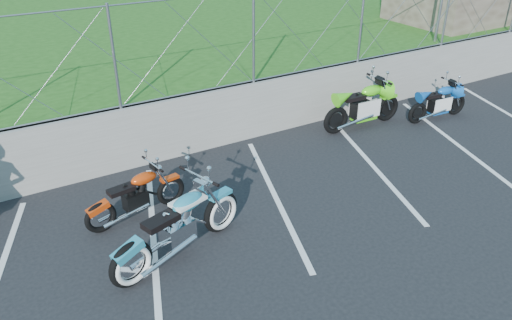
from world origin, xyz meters
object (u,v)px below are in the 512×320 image
naked_orange (138,197)px  sportbike_blue (439,103)px  cruiser_turquoise (180,228)px  sportbike_green (364,107)px

naked_orange → sportbike_blue: same height
cruiser_turquoise → naked_orange: cruiser_turquoise is taller
cruiser_turquoise → naked_orange: size_ratio=1.29×
cruiser_turquoise → sportbike_green: (5.69, 2.29, 0.00)m
naked_orange → sportbike_green: size_ratio=0.84×
cruiser_turquoise → sportbike_blue: size_ratio=1.33×
sportbike_green → sportbike_blue: (1.94, -0.58, -0.09)m
sportbike_blue → cruiser_turquoise: bearing=-162.9°
naked_orange → cruiser_turquoise: bearing=-89.2°
cruiser_turquoise → naked_orange: (-0.23, 1.34, -0.10)m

